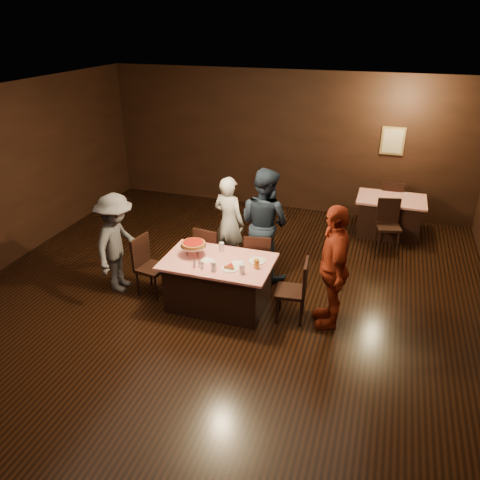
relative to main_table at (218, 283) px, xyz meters
name	(u,v)px	position (x,y,z in m)	size (l,w,h in m)	color
room	(195,187)	(0.01, -0.72, 1.75)	(10.00, 10.04, 3.02)	black
main_table	(218,283)	(0.00, 0.00, 0.00)	(1.60, 1.00, 0.77)	red
back_table	(389,216)	(2.34, 3.45, 0.00)	(1.30, 0.90, 0.77)	#AE150B
chair_far_left	(211,252)	(-0.40, 0.75, 0.09)	(0.42, 0.42, 0.95)	black
chair_far_right	(258,259)	(0.40, 0.75, 0.09)	(0.42, 0.42, 0.95)	black
chair_end_left	(152,267)	(-1.10, 0.00, 0.09)	(0.42, 0.42, 0.95)	black
chair_end_right	(291,290)	(1.10, 0.00, 0.09)	(0.42, 0.42, 0.95)	black
chair_back_near	(388,226)	(2.34, 2.75, 0.09)	(0.42, 0.42, 0.95)	black
chair_back_far	(391,202)	(2.34, 4.05, 0.09)	(0.42, 0.42, 0.95)	black
diner_white_jacket	(229,222)	(-0.27, 1.27, 0.42)	(0.59, 0.39, 1.62)	silver
diner_navy_hoodie	(264,223)	(0.38, 1.16, 0.55)	(0.90, 0.70, 1.86)	#182232
diner_grey_knit	(117,243)	(-1.67, -0.01, 0.42)	(1.04, 0.60, 1.61)	#504F53
diner_red_shirt	(333,267)	(1.65, 0.09, 0.52)	(1.06, 0.44, 1.81)	maroon
pizza_stand	(193,244)	(-0.40, 0.05, 0.57)	(0.38, 0.38, 0.22)	black
plate_with_slice	(230,267)	(0.25, -0.18, 0.41)	(0.25, 0.25, 0.06)	white
plate_empty	(257,261)	(0.55, 0.15, 0.39)	(0.25, 0.25, 0.01)	white
glass_front_left	(214,266)	(0.05, -0.30, 0.46)	(0.08, 0.08, 0.14)	silver
glass_front_right	(242,269)	(0.45, -0.25, 0.46)	(0.08, 0.08, 0.14)	silver
glass_amber	(257,264)	(0.60, -0.05, 0.46)	(0.08, 0.08, 0.14)	#BF7F26
glass_back	(222,247)	(-0.05, 0.30, 0.46)	(0.08, 0.08, 0.14)	silver
condiments	(199,265)	(-0.18, -0.28, 0.43)	(0.17, 0.10, 0.09)	silver
napkin_center	(237,263)	(0.30, 0.00, 0.39)	(0.16, 0.16, 0.01)	white
napkin_left	(207,260)	(-0.15, -0.05, 0.39)	(0.16, 0.16, 0.01)	white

